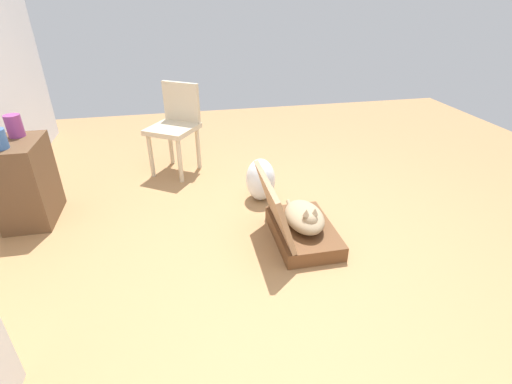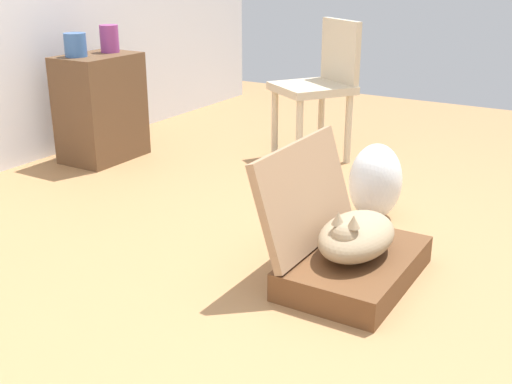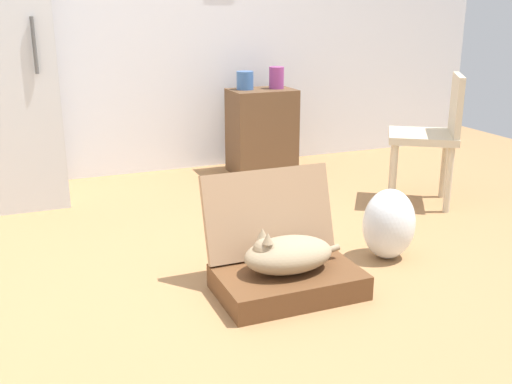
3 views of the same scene
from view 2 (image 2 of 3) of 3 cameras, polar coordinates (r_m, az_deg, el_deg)
ground_plane at (r=2.67m, az=1.92°, el=-8.01°), size 7.68×7.68×0.00m
suitcase_base at (r=2.68m, az=8.81°, el=-6.66°), size 0.68×0.44×0.12m
suitcase_lid at (r=2.66m, az=4.43°, el=-0.22°), size 0.68×0.17×0.43m
cat at (r=2.61m, az=8.90°, el=-3.89°), size 0.52×0.28×0.22m
plastic_bag_white at (r=3.29m, az=10.63°, el=0.92°), size 0.29×0.26×0.39m
side_table at (r=4.32m, az=-13.69°, el=7.33°), size 0.52×0.36×0.69m
vase_tall at (r=4.20m, az=-15.85°, el=12.54°), size 0.14×0.14×0.14m
vase_short at (r=4.35m, az=-12.97°, el=13.21°), size 0.12×0.12×0.17m
chair at (r=4.20m, az=5.84°, el=9.68°), size 0.61×0.60×0.90m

